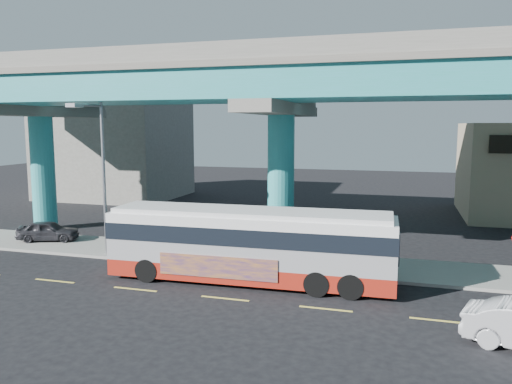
% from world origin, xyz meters
% --- Properties ---
extents(ground, '(120.00, 120.00, 0.00)m').
position_xyz_m(ground, '(0.00, 0.00, 0.00)').
color(ground, black).
rests_on(ground, ground).
extents(sidewalk, '(70.00, 4.00, 0.15)m').
position_xyz_m(sidewalk, '(0.00, 5.50, 0.07)').
color(sidewalk, gray).
rests_on(sidewalk, ground).
extents(lane_markings, '(58.00, 0.12, 0.01)m').
position_xyz_m(lane_markings, '(-0.00, -0.30, 0.01)').
color(lane_markings, '#D8C64C').
rests_on(lane_markings, ground).
extents(viaduct, '(52.00, 12.40, 11.70)m').
position_xyz_m(viaduct, '(-0.00, 9.11, 9.14)').
color(viaduct, teal).
rests_on(viaduct, ground).
extents(building_concrete, '(12.00, 10.00, 9.00)m').
position_xyz_m(building_concrete, '(-20.00, 24.00, 4.50)').
color(building_concrete, gray).
rests_on(building_concrete, ground).
extents(transit_bus, '(12.58, 3.07, 3.21)m').
position_xyz_m(transit_bus, '(0.30, 2.08, 1.76)').
color(transit_bus, maroon).
rests_on(transit_bus, ground).
extents(parked_car, '(3.50, 4.28, 1.17)m').
position_xyz_m(parked_car, '(-13.14, 5.69, 0.73)').
color(parked_car, '#303035').
rests_on(parked_car, sidewalk).
extents(street_lamp, '(0.50, 2.55, 7.86)m').
position_xyz_m(street_lamp, '(-8.14, 3.44, 5.25)').
color(street_lamp, gray).
rests_on(street_lamp, sidewalk).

